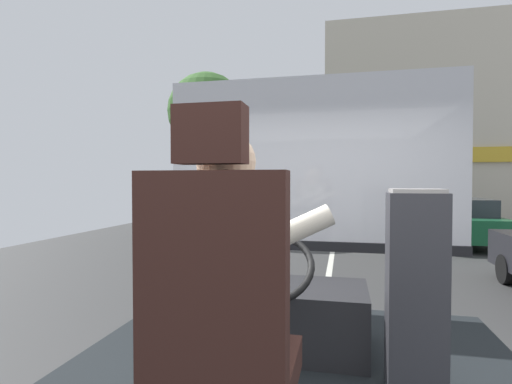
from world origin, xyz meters
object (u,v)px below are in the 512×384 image
at_px(steering_console, 278,314).
at_px(bus_driver, 230,272).
at_px(driver_seat, 221,334).
at_px(parked_car_green, 455,220).
at_px(fare_box, 416,291).

bearing_deg(steering_console, bus_driver, -90.00).
xyz_separation_m(bus_driver, steering_console, (0.00, 1.06, -0.51)).
bearing_deg(bus_driver, steering_console, 90.00).
distance_m(driver_seat, steering_console, 1.21).
bearing_deg(driver_seat, parked_car_green, 72.31).
xyz_separation_m(fare_box, parked_car_green, (2.90, 10.65, -0.60)).
bearing_deg(driver_seat, bus_driver, 90.00).
bearing_deg(bus_driver, driver_seat, -90.00).
height_order(driver_seat, parked_car_green, driver_seat).
bearing_deg(driver_seat, fare_box, 47.50).
distance_m(driver_seat, bus_driver, 0.22).
height_order(bus_driver, parked_car_green, bus_driver).
distance_m(fare_box, parked_car_green, 11.05).
xyz_separation_m(driver_seat, steering_console, (-0.00, 1.17, -0.32)).
height_order(fare_box, parked_car_green, fare_box).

